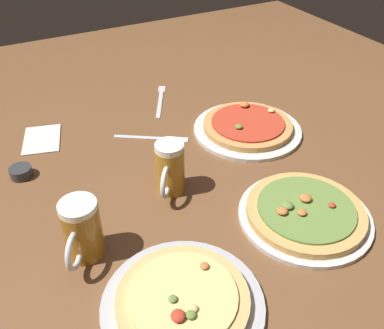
{
  "coord_description": "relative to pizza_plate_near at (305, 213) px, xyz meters",
  "views": [
    {
      "loc": [
        -0.42,
        -0.8,
        0.7
      ],
      "look_at": [
        0.0,
        0.0,
        0.02
      ],
      "focal_mm": 39.06,
      "sensor_mm": 36.0,
      "label": 1
    }
  ],
  "objects": [
    {
      "name": "ground_plane",
      "position": [
        -0.15,
        0.29,
        -0.03
      ],
      "size": [
        2.4,
        2.4,
        0.03
      ],
      "primitive_type": "cube",
      "color": "brown"
    },
    {
      "name": "pizza_plate_near",
      "position": [
        0.0,
        0.0,
        0.0
      ],
      "size": [
        0.31,
        0.31,
        0.05
      ],
      "color": "silver",
      "rests_on": "ground_plane"
    },
    {
      "name": "pizza_plate_far",
      "position": [
        0.1,
        0.39,
        -0.0
      ],
      "size": [
        0.33,
        0.33,
        0.05
      ],
      "color": "silver",
      "rests_on": "ground_plane"
    },
    {
      "name": "pizza_plate_side",
      "position": [
        -0.36,
        -0.08,
        -0.0
      ],
      "size": [
        0.31,
        0.31,
        0.05
      ],
      "color": "#B2B2B7",
      "rests_on": "ground_plane"
    },
    {
      "name": "beer_mug_dark",
      "position": [
        -0.49,
        0.13,
        0.05
      ],
      "size": [
        0.1,
        0.12,
        0.14
      ],
      "color": "#9E6619",
      "rests_on": "ground_plane"
    },
    {
      "name": "beer_mug_amber",
      "position": [
        -0.24,
        0.24,
        0.05
      ],
      "size": [
        0.1,
        0.11,
        0.14
      ],
      "color": "#B27A23",
      "rests_on": "ground_plane"
    },
    {
      "name": "ramekin_sauce",
      "position": [
        -0.57,
        0.48,
        -0.0
      ],
      "size": [
        0.06,
        0.06,
        0.03
      ],
      "primitive_type": "cylinder",
      "color": "#333338",
      "rests_on": "ground_plane"
    },
    {
      "name": "napkin_folded",
      "position": [
        -0.48,
        0.64,
        -0.01
      ],
      "size": [
        0.14,
        0.18,
        0.01
      ],
      "primitive_type": "cube",
      "rotation": [
        0.0,
        0.0,
        -0.27
      ],
      "color": "silver",
      "rests_on": "ground_plane"
    },
    {
      "name": "fork_left",
      "position": [
        -0.18,
        0.48,
        -0.01
      ],
      "size": [
        0.2,
        0.14,
        0.01
      ],
      "color": "silver",
      "rests_on": "ground_plane"
    },
    {
      "name": "fork_spare",
      "position": [
        -0.06,
        0.69,
        -0.01
      ],
      "size": [
        0.13,
        0.21,
        0.01
      ],
      "color": "silver",
      "rests_on": "ground_plane"
    }
  ]
}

